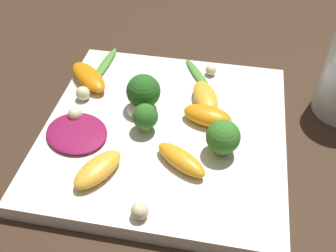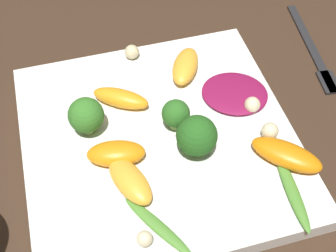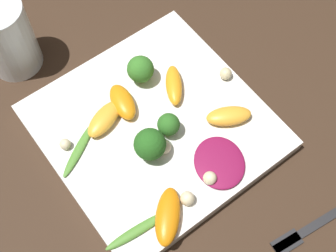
{
  "view_description": "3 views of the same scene",
  "coord_description": "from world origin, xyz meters",
  "views": [
    {
      "loc": [
        0.07,
        -0.33,
        0.36
      ],
      "look_at": [
        0.01,
        -0.01,
        0.03
      ],
      "focal_mm": 42.0,
      "sensor_mm": 36.0,
      "label": 1
    },
    {
      "loc": [
        0.07,
        0.3,
        0.42
      ],
      "look_at": [
        -0.01,
        -0.01,
        0.03
      ],
      "focal_mm": 50.0,
      "sensor_mm": 36.0,
      "label": 2
    },
    {
      "loc": [
        -0.25,
        0.17,
        0.59
      ],
      "look_at": [
        -0.02,
        -0.01,
        0.03
      ],
      "focal_mm": 50.0,
      "sensor_mm": 36.0,
      "label": 3
    }
  ],
  "objects": [
    {
      "name": "ground_plane",
      "position": [
        0.0,
        0.0,
        0.0
      ],
      "size": [
        2.4,
        2.4,
        0.0
      ],
      "primitive_type": "plane",
      "color": "#382619"
    },
    {
      "name": "plate",
      "position": [
        0.0,
        0.0,
        0.01
      ],
      "size": [
        0.29,
        0.29,
        0.02
      ],
      "color": "white",
      "rests_on": "ground_plane"
    },
    {
      "name": "radicchio_leaf_0",
      "position": [
        -0.1,
        -0.03,
        0.02
      ],
      "size": [
        0.1,
        0.09,
        0.01
      ],
      "color": "maroon",
      "rests_on": "plate"
    },
    {
      "name": "orange_segment_0",
      "position": [
        -0.06,
        -0.09,
        0.03
      ],
      "size": [
        0.06,
        0.07,
        0.02
      ],
      "color": "#FCAD33",
      "rests_on": "plate"
    },
    {
      "name": "orange_segment_1",
      "position": [
        0.03,
        -0.06,
        0.03
      ],
      "size": [
        0.07,
        0.06,
        0.02
      ],
      "color": "orange",
      "rests_on": "plate"
    },
    {
      "name": "orange_segment_2",
      "position": [
        -0.12,
        0.07,
        0.03
      ],
      "size": [
        0.08,
        0.07,
        0.02
      ],
      "color": "orange",
      "rests_on": "plate"
    },
    {
      "name": "orange_segment_3",
      "position": [
        0.04,
        0.05,
        0.03
      ],
      "size": [
        0.05,
        0.07,
        0.02
      ],
      "color": "#FCAD33",
      "rests_on": "plate"
    },
    {
      "name": "orange_segment_4",
      "position": [
        0.05,
        0.02,
        0.03
      ],
      "size": [
        0.06,
        0.04,
        0.02
      ],
      "color": "orange",
      "rests_on": "plate"
    },
    {
      "name": "broccoli_floret_0",
      "position": [
        -0.03,
        0.03,
        0.05
      ],
      "size": [
        0.04,
        0.04,
        0.05
      ],
      "color": "#7A9E51",
      "rests_on": "plate"
    },
    {
      "name": "broccoli_floret_1",
      "position": [
        -0.02,
        -0.01,
        0.04
      ],
      "size": [
        0.03,
        0.03,
        0.04
      ],
      "color": "#7A9E51",
      "rests_on": "plate"
    },
    {
      "name": "broccoli_floret_2",
      "position": [
        0.07,
        -0.03,
        0.04
      ],
      "size": [
        0.04,
        0.04,
        0.04
      ],
      "color": "#7A9E51",
      "rests_on": "plate"
    },
    {
      "name": "arugula_sprig_0",
      "position": [
        0.03,
        0.1,
        0.02
      ],
      "size": [
        0.06,
        0.08,
        0.01
      ],
      "color": "#518E33",
      "rests_on": "plate"
    },
    {
      "name": "arugula_sprig_1",
      "position": [
        -0.11,
        0.1,
        0.02
      ],
      "size": [
        0.02,
        0.09,
        0.01
      ],
      "color": "#518E33",
      "rests_on": "plate"
    },
    {
      "name": "macadamia_nut_0",
      "position": [
        0.04,
        0.12,
        0.03
      ],
      "size": [
        0.02,
        0.02,
        0.02
      ],
      "color": "beige",
      "rests_on": "plate"
    },
    {
      "name": "macadamia_nut_1",
      "position": [
        -0.0,
        -0.13,
        0.03
      ],
      "size": [
        0.02,
        0.02,
        0.02
      ],
      "color": "beige",
      "rests_on": "plate"
    },
    {
      "name": "macadamia_nut_2",
      "position": [
        -0.11,
        -0.01,
        0.03
      ],
      "size": [
        0.02,
        0.02,
        0.02
      ],
      "color": "beige",
      "rests_on": "plate"
    },
    {
      "name": "macadamia_nut_3",
      "position": [
        -0.04,
        0.01,
        0.03
      ],
      "size": [
        0.02,
        0.02,
        0.02
      ],
      "color": "beige",
      "rests_on": "plate"
    },
    {
      "name": "macadamia_nut_4",
      "position": [
        -0.11,
        0.03,
        0.03
      ],
      "size": [
        0.02,
        0.02,
        0.02
      ],
      "color": "beige",
      "rests_on": "plate"
    }
  ]
}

